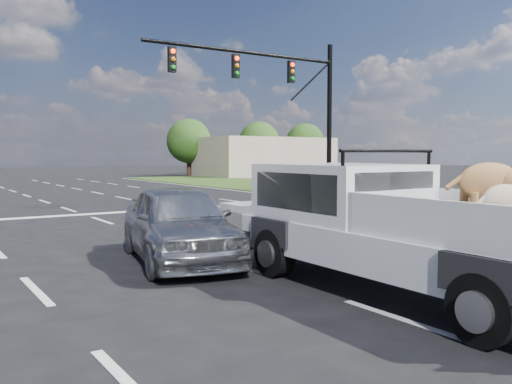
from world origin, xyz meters
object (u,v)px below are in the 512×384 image
traffic_signal (287,92)px  black_coupe (414,209)px  silver_sedan (179,223)px  pickup_truck (390,225)px

traffic_signal → black_coupe: size_ratio=1.93×
silver_sedan → traffic_signal: bearing=57.2°
traffic_signal → black_coupe: (-3.34, -9.88, -4.04)m
traffic_signal → silver_sedan: traffic_signal is taller
pickup_truck → silver_sedan: pickup_truck is taller
traffic_signal → silver_sedan: (-9.67, -9.62, -3.99)m
pickup_truck → black_coupe: size_ratio=1.21×
traffic_signal → black_coupe: 11.18m
black_coupe → traffic_signal: bearing=57.1°
traffic_signal → pickup_truck: 16.02m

